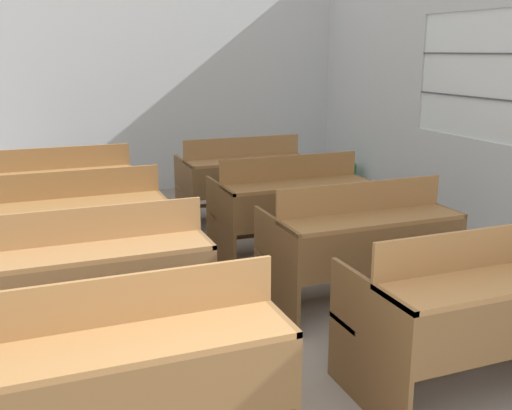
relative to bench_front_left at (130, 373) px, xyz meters
name	(u,v)px	position (x,y,z in m)	size (l,w,h in m)	color
wall_back	(114,74)	(0.83, 5.62, 1.07)	(6.29, 0.06, 3.13)	silver
wall_right_with_window	(500,83)	(3.94, 2.18, 1.07)	(0.06, 6.79, 3.13)	silver
bench_front_left	(130,373)	(0.00, 0.00, 0.00)	(1.33, 0.78, 0.95)	brown
bench_front_right	(476,308)	(1.88, -0.01, 0.00)	(1.33, 0.78, 0.95)	brown
bench_second_left	(99,278)	(0.01, 1.21, 0.00)	(1.33, 0.78, 0.95)	brown
bench_second_right	(360,243)	(1.89, 1.23, 0.00)	(1.33, 0.78, 0.95)	brown
bench_third_left	(78,226)	(0.01, 2.43, 0.00)	(1.33, 0.78, 0.95)	brown
bench_third_right	(290,205)	(1.88, 2.43, 0.00)	(1.33, 0.78, 0.95)	brown
bench_back_left	(64,193)	(-0.02, 3.69, 0.00)	(1.33, 0.78, 0.95)	brown
bench_back_right	(243,178)	(1.88, 3.69, 0.00)	(1.33, 0.78, 0.95)	brown
wastepaper_bin	(346,178)	(3.69, 4.56, -0.30)	(0.27, 0.27, 0.38)	#1E6B33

